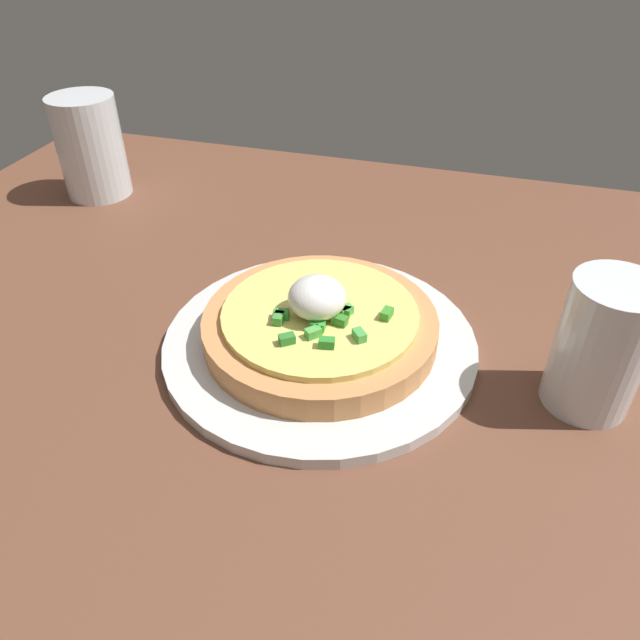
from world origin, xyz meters
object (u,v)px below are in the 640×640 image
(plate, at_px, (320,342))
(pizza, at_px, (320,323))
(cup_near, at_px, (91,150))
(cup_far, at_px, (600,348))

(plate, bearing_deg, pizza, -89.85)
(plate, distance_m, pizza, 0.02)
(cup_near, bearing_deg, plate, -31.32)
(plate, relative_size, pizza, 1.35)
(plate, bearing_deg, cup_near, 148.68)
(plate, distance_m, cup_near, 0.44)
(pizza, height_order, cup_near, cup_near)
(plate, height_order, cup_far, cup_far)
(plate, xyz_separation_m, pizza, (0.00, -0.00, 0.02))
(pizza, distance_m, cup_near, 0.44)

